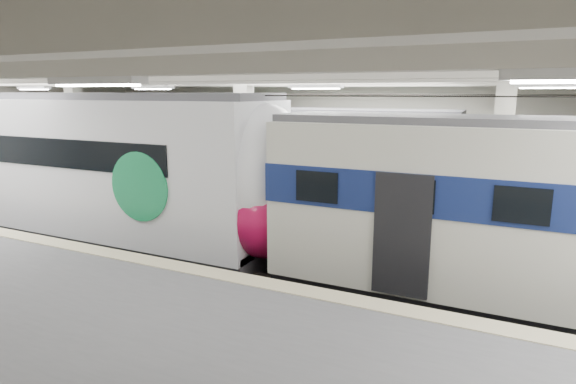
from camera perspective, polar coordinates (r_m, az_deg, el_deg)
The scene contains 4 objects.
station_hall at distance 10.89m, azimuth -4.37°, elevation 3.57°, with size 36.00×24.00×5.75m.
modern_emu at distance 16.09m, azimuth -19.94°, elevation 2.31°, with size 14.95×3.08×4.77m.
older_rer at distance 11.40m, azimuth 30.77°, elevation -2.81°, with size 12.92×2.85×4.29m.
far_train at distance 18.67m, azimuth -0.56°, elevation 3.70°, with size 13.09×3.14×4.19m.
Camera 1 is at (5.43, -11.06, 4.80)m, focal length 30.00 mm.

